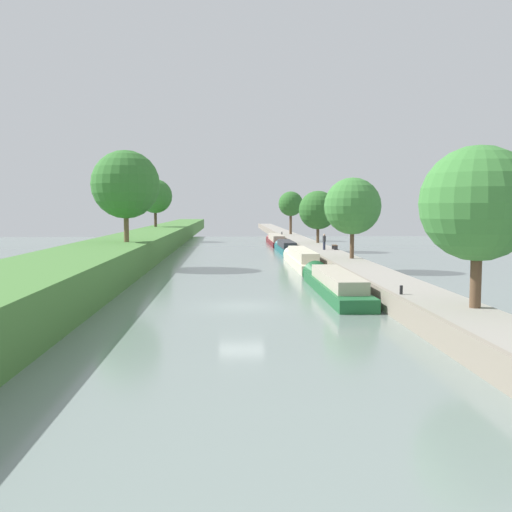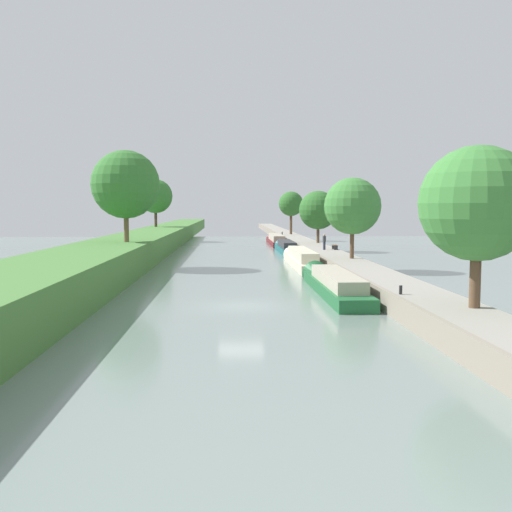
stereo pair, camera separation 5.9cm
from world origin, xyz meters
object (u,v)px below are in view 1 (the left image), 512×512
narrowboat_teal (286,247)px  mooring_bollard_far (282,233)px  narrowboat_maroon (275,240)px  person_walking (324,241)px  narrowboat_green (333,283)px  narrowboat_cream (301,259)px  mooring_bollard_near (401,290)px  park_bench (335,246)px

narrowboat_teal → mooring_bollard_far: size_ratio=30.91×
narrowboat_teal → narrowboat_maroon: narrowboat_maroon is taller
person_walking → mooring_bollard_far: 35.20m
narrowboat_green → person_walking: person_walking is taller
narrowboat_teal → narrowboat_green: bearing=-90.4°
narrowboat_teal → mooring_bollard_far: 23.74m
narrowboat_cream → narrowboat_maroon: narrowboat_cream is taller
narrowboat_maroon → mooring_bollard_near: size_ratio=36.72×
park_bench → narrowboat_cream: bearing=-125.4°
narrowboat_cream → mooring_bollard_far: bearing=87.3°
narrowboat_cream → narrowboat_teal: size_ratio=1.21×
mooring_bollard_far → narrowboat_cream: bearing=-92.7°
narrowboat_green → narrowboat_cream: bearing=89.9°
narrowboat_green → park_bench: (4.37, 23.39, 0.86)m
narrowboat_teal → person_walking: (2.92, -11.51, 1.39)m
person_walking → mooring_bollard_near: 31.50m
narrowboat_maroon → mooring_bollard_near: mooring_bollard_near is taller
person_walking → mooring_bollard_far: (-1.24, 35.17, -0.65)m
narrowboat_teal → mooring_bollard_near: mooring_bollard_near is taller
narrowboat_cream → mooring_bollard_near: size_ratio=37.25×
narrowboat_teal → narrowboat_cream: bearing=-90.7°
narrowboat_green → narrowboat_teal: same height
mooring_bollard_near → park_bench: (2.43, 31.90, 0.12)m
person_walking → narrowboat_maroon: bearing=96.2°
narrowboat_cream → person_walking: bearing=60.9°
narrowboat_cream → person_walking: (3.14, 5.64, 1.31)m
narrowboat_cream → narrowboat_teal: 17.15m
narrowboat_green → narrowboat_cream: (0.04, 17.32, 0.08)m
person_walking → mooring_bollard_near: person_walking is taller
narrowboat_maroon → person_walking: person_walking is taller
narrowboat_green → mooring_bollard_near: size_ratio=34.73×
narrowboat_cream → narrowboat_maroon: (0.20, 32.84, -0.05)m
narrowboat_green → park_bench: 23.81m
narrowboat_teal → park_bench: 11.84m
mooring_bollard_near → mooring_bollard_far: same height
narrowboat_maroon → mooring_bollard_near: (1.69, -58.66, 0.71)m
narrowboat_teal → park_bench: park_bench is taller
narrowboat_teal → mooring_bollard_near: 43.02m
narrowboat_green → narrowboat_cream: 17.32m
narrowboat_maroon → person_walking: size_ratio=9.96×
narrowboat_teal → park_bench: (4.11, -11.08, 0.86)m
narrowboat_green → narrowboat_maroon: size_ratio=0.95×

